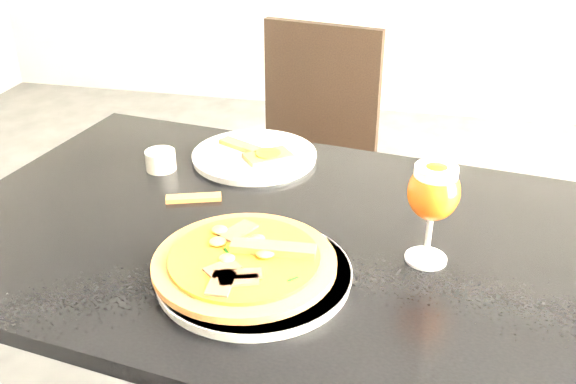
% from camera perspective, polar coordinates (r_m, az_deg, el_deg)
% --- Properties ---
extents(dining_table, '(1.30, 0.96, 0.75)m').
position_cam_1_polar(dining_table, '(1.24, -1.93, -6.72)').
color(dining_table, black).
rests_on(dining_table, ground).
extents(chair_far, '(0.49, 0.49, 0.89)m').
position_cam_1_polar(chair_far, '(2.07, 1.61, 3.17)').
color(chair_far, black).
rests_on(chair_far, ground).
extents(plate_main, '(0.43, 0.43, 0.02)m').
position_cam_1_polar(plate_main, '(1.05, -3.05, -7.27)').
color(plate_main, white).
rests_on(plate_main, dining_table).
extents(pizza, '(0.30, 0.30, 0.03)m').
position_cam_1_polar(pizza, '(1.05, -3.81, -6.08)').
color(pizza, brown).
rests_on(pizza, plate_main).
extents(plate_second, '(0.29, 0.29, 0.01)m').
position_cam_1_polar(plate_second, '(1.45, -2.99, 3.22)').
color(plate_second, white).
rests_on(plate_second, dining_table).
extents(crust_scraps, '(0.19, 0.14, 0.01)m').
position_cam_1_polar(crust_scraps, '(1.43, -2.55, 3.52)').
color(crust_scraps, brown).
rests_on(crust_scraps, plate_second).
extents(loose_crust, '(0.11, 0.06, 0.01)m').
position_cam_1_polar(loose_crust, '(1.29, -8.39, -0.53)').
color(loose_crust, brown).
rests_on(loose_crust, dining_table).
extents(sauce_cup, '(0.07, 0.07, 0.04)m').
position_cam_1_polar(sauce_cup, '(1.42, -11.26, 2.86)').
color(sauce_cup, beige).
rests_on(sauce_cup, dining_table).
extents(beer_glass, '(0.09, 0.09, 0.18)m').
position_cam_1_polar(beer_glass, '(1.06, 12.82, -0.05)').
color(beer_glass, '#B6BAC0').
rests_on(beer_glass, dining_table).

